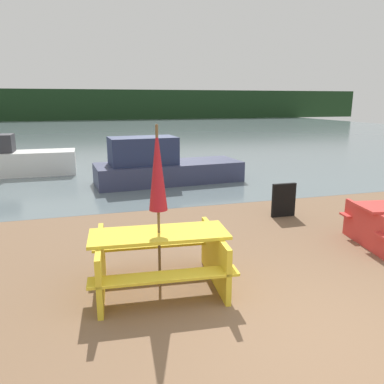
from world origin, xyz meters
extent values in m
plane|color=brown|center=(0.00, 0.00, 0.00)|extent=(60.00, 60.00, 0.00)
cube|color=slate|center=(0.00, 30.56, 0.00)|extent=(60.00, 50.00, 0.00)
cube|color=#193319|center=(0.00, 50.56, 2.00)|extent=(80.00, 1.60, 4.00)
cube|color=yellow|center=(-1.43, 1.81, 0.78)|extent=(1.90, 0.85, 0.04)
cube|color=yellow|center=(-1.48, 1.27, 0.42)|extent=(1.86, 0.43, 0.04)
cube|color=yellow|center=(-1.39, 2.36, 0.42)|extent=(1.86, 0.43, 0.04)
cube|color=yellow|center=(-2.21, 1.88, 0.38)|extent=(0.18, 1.38, 0.75)
cube|color=yellow|center=(-0.65, 1.75, 0.38)|extent=(0.18, 1.38, 0.75)
cube|color=red|center=(3.04, 2.72, 0.41)|extent=(1.54, 0.51, 0.04)
cube|color=red|center=(2.35, 2.27, 0.35)|extent=(0.28, 1.37, 0.70)
cylinder|color=brown|center=(-1.43, 1.81, 1.12)|extent=(0.04, 0.04, 2.23)
cone|color=#A81923|center=(-1.43, 1.81, 1.67)|extent=(0.24, 0.24, 1.12)
cube|color=#333856|center=(0.21, 8.54, 0.31)|extent=(4.66, 1.91, 0.63)
cube|color=navy|center=(-0.60, 8.48, 1.04)|extent=(2.08, 1.25, 0.82)
cube|color=silver|center=(-4.80, 11.11, 0.41)|extent=(4.30, 1.23, 0.81)
cube|color=black|center=(1.85, 4.26, 0.38)|extent=(0.55, 0.08, 0.75)
camera|label=1|loc=(-2.32, -2.86, 2.52)|focal=35.00mm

